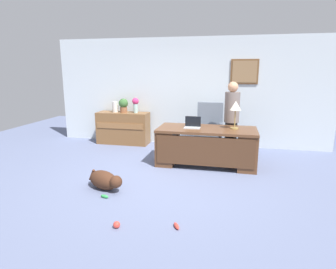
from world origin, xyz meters
The scene contains 15 objects.
ground_plane centered at (0.00, 0.00, 0.00)m, with size 12.00×12.00×0.00m, color slate.
back_wall centered at (0.01, 2.60, 1.35)m, with size 7.00×0.16×2.70m.
desk centered at (0.64, 0.96, 0.42)m, with size 1.97×0.90×0.76m.
credenza centered at (-1.65, 2.25, 0.41)m, with size 1.35×0.50×0.83m.
armchair centered at (0.62, 1.98, 0.51)m, with size 0.60×0.59×1.16m.
person_standing centered at (1.12, 1.60, 0.86)m, with size 0.32×0.32×1.67m.
dog_lying centered at (-0.84, -0.65, 0.16)m, with size 0.71×0.52×0.30m.
laptop centered at (0.35, 0.99, 0.81)m, with size 0.32×0.22×0.22m.
desk_lamp centered at (1.18, 1.06, 1.19)m, with size 0.22×0.22×0.55m.
vase_with_flowers centered at (-1.30, 2.25, 1.06)m, with size 0.17×0.17×0.38m.
vase_empty centered at (-1.85, 2.25, 0.97)m, with size 0.15×0.15×0.28m, color silver.
potted_plant centered at (-1.62, 2.25, 1.02)m, with size 0.24×0.24×0.36m.
dog_toy_ball centered at (-0.20, -1.72, 0.04)m, with size 0.09×0.09×0.09m, color #E53F33.
dog_toy_bone centered at (-0.71, -0.96, 0.03)m, with size 0.14×0.05×0.05m, color green.
dog_toy_plush centered at (0.52, -1.55, 0.03)m, with size 0.15×0.05×0.05m, color #E53F33.
Camera 1 is at (1.12, -4.71, 1.91)m, focal length 30.74 mm.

